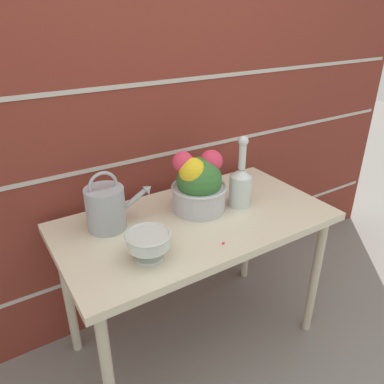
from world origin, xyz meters
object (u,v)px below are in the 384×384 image
object	(u,v)px
flower_planter	(199,184)
watering_can	(107,207)
crystal_pedestal_bowl	(148,242)
glass_decanter	(241,183)

from	to	relation	value
flower_planter	watering_can	bearing A→B (deg)	170.30
watering_can	crystal_pedestal_bowl	size ratio (longest dim) A/B	1.79
crystal_pedestal_bowl	glass_decanter	bearing A→B (deg)	15.34
watering_can	glass_decanter	world-z (taller)	glass_decanter
crystal_pedestal_bowl	flower_planter	bearing A→B (deg)	30.99
watering_can	glass_decanter	xyz separation A→B (m)	(0.61, -0.14, 0.01)
crystal_pedestal_bowl	watering_can	bearing A→B (deg)	99.91
watering_can	crystal_pedestal_bowl	world-z (taller)	watering_can
watering_can	flower_planter	world-z (taller)	flower_planter
flower_planter	glass_decanter	distance (m)	0.20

